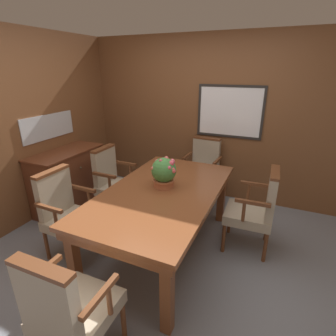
{
  "coord_description": "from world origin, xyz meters",
  "views": [
    {
      "loc": [
        1.09,
        -2.12,
        1.98
      ],
      "look_at": [
        0.02,
        0.3,
        0.96
      ],
      "focal_mm": 28.0,
      "sensor_mm": 36.0,
      "label": 1
    }
  ],
  "objects_px": {
    "chair_left_far": "(114,180)",
    "sideboard_cabinet": "(69,180)",
    "dining_table": "(162,198)",
    "chair_left_near": "(66,211)",
    "chair_head_near": "(68,309)",
    "chair_head_far": "(203,168)",
    "potted_plant": "(164,172)",
    "chair_right_far": "(257,207)"
  },
  "relations": [
    {
      "from": "chair_left_far",
      "to": "sideboard_cabinet",
      "type": "bearing_deg",
      "value": 97.22
    },
    {
      "from": "chair_head_far",
      "to": "potted_plant",
      "type": "height_order",
      "value": "potted_plant"
    },
    {
      "from": "chair_left_near",
      "to": "potted_plant",
      "type": "bearing_deg",
      "value": -58.11
    },
    {
      "from": "chair_head_far",
      "to": "chair_head_near",
      "type": "height_order",
      "value": "same"
    },
    {
      "from": "potted_plant",
      "to": "chair_right_far",
      "type": "bearing_deg",
      "value": 21.01
    },
    {
      "from": "chair_head_near",
      "to": "sideboard_cabinet",
      "type": "xyz_separation_m",
      "value": [
        -1.66,
        1.75,
        -0.09
      ]
    },
    {
      "from": "dining_table",
      "to": "chair_left_near",
      "type": "distance_m",
      "value": 1.05
    },
    {
      "from": "chair_left_near",
      "to": "potted_plant",
      "type": "height_order",
      "value": "potted_plant"
    },
    {
      "from": "chair_left_near",
      "to": "chair_right_far",
      "type": "bearing_deg",
      "value": -62.96
    },
    {
      "from": "chair_left_near",
      "to": "chair_head_near",
      "type": "relative_size",
      "value": 1.0
    },
    {
      "from": "chair_left_far",
      "to": "sideboard_cabinet",
      "type": "distance_m",
      "value": 0.74
    },
    {
      "from": "chair_left_near",
      "to": "chair_head_near",
      "type": "bearing_deg",
      "value": -134.67
    },
    {
      "from": "dining_table",
      "to": "chair_right_far",
      "type": "relative_size",
      "value": 2.03
    },
    {
      "from": "chair_head_near",
      "to": "sideboard_cabinet",
      "type": "bearing_deg",
      "value": -47.4
    },
    {
      "from": "chair_left_far",
      "to": "chair_right_far",
      "type": "height_order",
      "value": "same"
    },
    {
      "from": "dining_table",
      "to": "chair_head_near",
      "type": "relative_size",
      "value": 2.03
    },
    {
      "from": "chair_right_far",
      "to": "chair_head_far",
      "type": "xyz_separation_m",
      "value": [
        -0.91,
        0.94,
        0.0
      ]
    },
    {
      "from": "chair_head_far",
      "to": "potted_plant",
      "type": "bearing_deg",
      "value": -88.15
    },
    {
      "from": "chair_head_far",
      "to": "potted_plant",
      "type": "relative_size",
      "value": 2.9
    },
    {
      "from": "dining_table",
      "to": "chair_left_near",
      "type": "bearing_deg",
      "value": -153.98
    },
    {
      "from": "chair_left_far",
      "to": "sideboard_cabinet",
      "type": "relative_size",
      "value": 0.9
    },
    {
      "from": "chair_right_far",
      "to": "dining_table",
      "type": "bearing_deg",
      "value": -66.04
    },
    {
      "from": "chair_right_far",
      "to": "chair_head_far",
      "type": "relative_size",
      "value": 1.0
    },
    {
      "from": "chair_right_far",
      "to": "sideboard_cabinet",
      "type": "height_order",
      "value": "chair_right_far"
    },
    {
      "from": "chair_left_near",
      "to": "chair_left_far",
      "type": "distance_m",
      "value": 0.9
    },
    {
      "from": "chair_head_near",
      "to": "potted_plant",
      "type": "xyz_separation_m",
      "value": [
        0.0,
        1.48,
        0.4
      ]
    },
    {
      "from": "chair_left_near",
      "to": "chair_head_near",
      "type": "distance_m",
      "value": 1.3
    },
    {
      "from": "dining_table",
      "to": "sideboard_cabinet",
      "type": "relative_size",
      "value": 1.83
    },
    {
      "from": "chair_left_near",
      "to": "chair_head_far",
      "type": "height_order",
      "value": "same"
    },
    {
      "from": "chair_head_far",
      "to": "chair_left_far",
      "type": "bearing_deg",
      "value": -131.72
    },
    {
      "from": "chair_left_far",
      "to": "potted_plant",
      "type": "height_order",
      "value": "potted_plant"
    },
    {
      "from": "potted_plant",
      "to": "sideboard_cabinet",
      "type": "height_order",
      "value": "potted_plant"
    },
    {
      "from": "dining_table",
      "to": "potted_plant",
      "type": "bearing_deg",
      "value": 103.01
    },
    {
      "from": "chair_right_far",
      "to": "potted_plant",
      "type": "height_order",
      "value": "potted_plant"
    },
    {
      "from": "chair_head_near",
      "to": "potted_plant",
      "type": "distance_m",
      "value": 1.53
    },
    {
      "from": "sideboard_cabinet",
      "to": "chair_left_near",
      "type": "bearing_deg",
      "value": -47.71
    },
    {
      "from": "potted_plant",
      "to": "sideboard_cabinet",
      "type": "bearing_deg",
      "value": 170.62
    },
    {
      "from": "potted_plant",
      "to": "chair_left_far",
      "type": "bearing_deg",
      "value": 158.99
    },
    {
      "from": "chair_left_near",
      "to": "chair_left_far",
      "type": "bearing_deg",
      "value": 2.04
    },
    {
      "from": "chair_left_far",
      "to": "chair_head_far",
      "type": "bearing_deg",
      "value": -45.09
    },
    {
      "from": "chair_left_far",
      "to": "potted_plant",
      "type": "bearing_deg",
      "value": -110.24
    },
    {
      "from": "chair_left_near",
      "to": "chair_left_far",
      "type": "height_order",
      "value": "same"
    }
  ]
}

